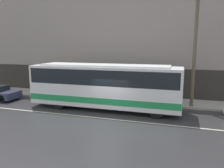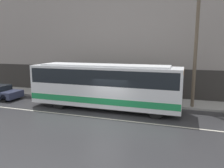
{
  "view_description": "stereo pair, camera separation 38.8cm",
  "coord_description": "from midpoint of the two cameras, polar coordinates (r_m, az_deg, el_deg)",
  "views": [
    {
      "loc": [
        4.51,
        -13.15,
        4.73
      ],
      "look_at": [
        -0.26,
        2.19,
        1.97
      ],
      "focal_mm": 35.0,
      "sensor_mm": 36.0,
      "label": 1
    },
    {
      "loc": [
        4.88,
        -13.03,
        4.73
      ],
      "look_at": [
        -0.26,
        2.19,
        1.97
      ],
      "focal_mm": 35.0,
      "sensor_mm": 36.0,
      "label": 2
    }
  ],
  "objects": [
    {
      "name": "utility_pole_near",
      "position": [
        17.57,
        20.15,
        7.28
      ],
      "size": [
        0.26,
        0.26,
        7.99
      ],
      "color": "brown",
      "rests_on": "sidewalk"
    },
    {
      "name": "lane_stripe",
      "position": [
        14.68,
        -2.35,
        -9.02
      ],
      "size": [
        54.0,
        0.14,
        0.01
      ],
      "color": "beige",
      "rests_on": "ground_plane"
    },
    {
      "name": "building_facade",
      "position": [
        20.63,
        4.2,
        11.44
      ],
      "size": [
        60.0,
        0.35,
        11.09
      ],
      "color": "gray",
      "rests_on": "ground_plane"
    },
    {
      "name": "pedestrian_waiting",
      "position": [
        19.91,
        -4.1,
        -1.35
      ],
      "size": [
        0.36,
        0.36,
        1.61
      ],
      "color": "#1E5933",
      "rests_on": "sidewalk"
    },
    {
      "name": "transit_bus",
      "position": [
        16.51,
        -2.79,
        -0.05
      ],
      "size": [
        11.4,
        2.51,
        3.41
      ],
      "color": "white",
      "rests_on": "ground_plane"
    },
    {
      "name": "ground_plane",
      "position": [
        14.69,
        -2.35,
        -9.04
      ],
      "size": [
        60.0,
        60.0,
        0.0
      ],
      "primitive_type": "plane",
      "color": "#2D2D30"
    },
    {
      "name": "sidewalk",
      "position": [
        19.66,
        2.97,
        -3.95
      ],
      "size": [
        60.0,
        2.85,
        0.16
      ],
      "color": "#A09E99",
      "rests_on": "ground_plane"
    }
  ]
}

